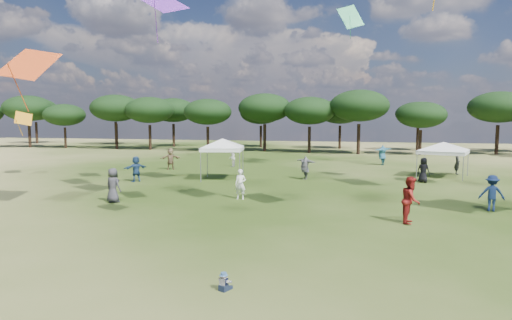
{
  "coord_description": "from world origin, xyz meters",
  "views": [
    {
      "loc": [
        2.65,
        -7.64,
        4.32
      ],
      "look_at": [
        -0.46,
        6.0,
        2.93
      ],
      "focal_mm": 30.0,
      "sensor_mm": 36.0,
      "label": 1
    }
  ],
  "objects": [
    {
      "name": "festival_crowd",
      "position": [
        0.82,
        21.72,
        0.88
      ],
      "size": [
        28.91,
        23.72,
        1.93
      ],
      "color": "#8F774E",
      "rests_on": "ground"
    },
    {
      "name": "tent_right",
      "position": [
        9.05,
        25.52,
        2.43
      ],
      "size": [
        6.11,
        6.11,
        2.86
      ],
      "rotation": [
        0.0,
        0.0,
        -0.33
      ],
      "color": "gray",
      "rests_on": "ground"
    },
    {
      "name": "tent_left",
      "position": [
        -6.19,
        20.7,
        2.74
      ],
      "size": [
        5.57,
        5.57,
        3.17
      ],
      "rotation": [
        0.0,
        0.0,
        0.17
      ],
      "color": "gray",
      "rests_on": "ground"
    },
    {
      "name": "toddler",
      "position": [
        -0.42,
        2.26,
        0.21
      ],
      "size": [
        0.36,
        0.39,
        0.47
      ],
      "rotation": [
        0.0,
        0.0,
        -0.42
      ],
      "color": "black",
      "rests_on": "ground"
    },
    {
      "name": "tree_line",
      "position": [
        2.39,
        47.41,
        5.42
      ],
      "size": [
        108.78,
        17.63,
        7.77
      ],
      "color": "black",
      "rests_on": "ground"
    }
  ]
}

